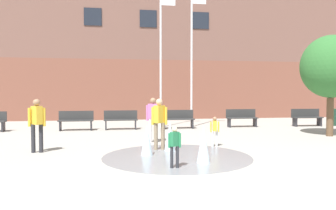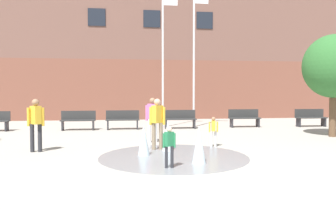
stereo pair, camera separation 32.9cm
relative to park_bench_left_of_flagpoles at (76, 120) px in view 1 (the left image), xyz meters
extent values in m
plane|color=#9E998E|center=(3.95, -10.71, -0.48)|extent=(100.00, 100.00, 0.00)
cube|color=brown|center=(3.95, 8.53, 1.48)|extent=(36.00, 6.00, 3.91)
cube|color=brown|center=(3.95, 8.53, 5.82)|extent=(36.00, 6.00, 4.78)
cube|color=#1E232D|center=(0.45, 5.51, 6.06)|extent=(1.10, 0.06, 1.10)
cube|color=#1E232D|center=(3.95, 5.51, 6.06)|extent=(1.10, 0.06, 1.10)
cube|color=#1E232D|center=(7.45, 5.51, 6.06)|extent=(1.10, 0.06, 1.10)
cylinder|color=gray|center=(3.52, -6.87, -0.48)|extent=(4.14, 4.14, 0.01)
cone|color=silver|center=(3.47, -5.97, -0.02)|extent=(0.35, 0.35, 0.91)
cone|color=silver|center=(2.71, -6.57, -0.04)|extent=(0.34, 0.34, 0.88)
cone|color=silver|center=(4.02, -7.80, 0.00)|extent=(0.35, 0.35, 0.96)
cube|color=#28282D|center=(-3.20, 0.00, -0.26)|extent=(0.06, 0.40, 0.44)
cube|color=#28282D|center=(-0.70, -0.06, -0.26)|extent=(0.06, 0.40, 0.44)
cube|color=#28282D|center=(0.70, -0.06, -0.26)|extent=(0.06, 0.40, 0.44)
cube|color=#2D2D2D|center=(0.00, -0.06, -0.01)|extent=(1.60, 0.44, 0.05)
cube|color=#2D2D2D|center=(0.00, 0.14, 0.22)|extent=(1.60, 0.04, 0.42)
cube|color=#28282D|center=(1.38, -0.02, -0.26)|extent=(0.06, 0.40, 0.44)
cube|color=#28282D|center=(2.78, -0.02, -0.26)|extent=(0.06, 0.40, 0.44)
cube|color=#2D2D2D|center=(2.08, -0.02, -0.01)|extent=(1.60, 0.44, 0.05)
cube|color=#2D2D2D|center=(2.08, 0.18, 0.22)|extent=(1.60, 0.04, 0.42)
cube|color=#28282D|center=(4.17, -0.04, -0.26)|extent=(0.06, 0.40, 0.44)
cube|color=#28282D|center=(5.57, -0.04, -0.26)|extent=(0.06, 0.40, 0.44)
cube|color=#2D2D2D|center=(4.87, -0.04, -0.01)|extent=(1.60, 0.44, 0.05)
cube|color=#2D2D2D|center=(4.87, 0.16, 0.22)|extent=(1.60, 0.04, 0.42)
cube|color=#28282D|center=(7.55, 0.18, -0.26)|extent=(0.06, 0.40, 0.44)
cube|color=#28282D|center=(8.95, 0.18, -0.26)|extent=(0.06, 0.40, 0.44)
cube|color=#2D2D2D|center=(8.25, 0.18, -0.01)|extent=(1.60, 0.44, 0.05)
cube|color=#2D2D2D|center=(8.25, 0.38, 0.22)|extent=(1.60, 0.04, 0.42)
cube|color=#28282D|center=(11.07, -0.02, -0.26)|extent=(0.06, 0.40, 0.44)
cube|color=#28282D|center=(12.47, -0.02, -0.26)|extent=(0.06, 0.40, 0.44)
cube|color=#2D2D2D|center=(11.77, -0.02, -0.01)|extent=(1.60, 0.44, 0.05)
cube|color=#2D2D2D|center=(11.77, 0.18, 0.22)|extent=(1.60, 0.04, 0.42)
cylinder|color=silver|center=(4.99, -5.43, -0.22)|extent=(0.07, 0.07, 0.52)
cylinder|color=silver|center=(5.12, -5.43, -0.22)|extent=(0.07, 0.07, 0.52)
cube|color=gold|center=(5.05, -5.43, 0.21)|extent=(0.17, 0.23, 0.33)
sphere|color=#997051|center=(5.05, -5.43, 0.44)|extent=(0.13, 0.13, 0.13)
cylinder|color=gold|center=(4.92, -5.43, 0.17)|extent=(0.05, 0.05, 0.34)
cylinder|color=gold|center=(5.18, -5.43, 0.17)|extent=(0.05, 0.05, 0.34)
cylinder|color=#28282D|center=(-0.57, -5.62, -0.06)|extent=(0.12, 0.12, 0.84)
cylinder|color=#28282D|center=(-0.35, -5.62, -0.06)|extent=(0.12, 0.12, 0.84)
cube|color=gold|center=(-0.46, -5.62, 0.63)|extent=(0.37, 0.39, 0.54)
sphere|color=#997051|center=(-0.46, -5.62, 1.01)|extent=(0.21, 0.21, 0.21)
cylinder|color=gold|center=(-0.67, -5.62, 0.58)|extent=(0.08, 0.08, 0.55)
cylinder|color=gold|center=(-0.25, -5.62, 0.58)|extent=(0.08, 0.08, 0.55)
cylinder|color=#28282D|center=(3.14, -8.21, -0.22)|extent=(0.07, 0.07, 0.52)
cylinder|color=#28282D|center=(3.28, -8.21, -0.22)|extent=(0.07, 0.07, 0.52)
cube|color=#237547|center=(3.21, -8.21, 0.21)|extent=(0.24, 0.22, 0.33)
sphere|color=beige|center=(3.21, -8.21, 0.44)|extent=(0.13, 0.13, 0.13)
cylinder|color=#237547|center=(3.08, -8.21, 0.17)|extent=(0.05, 0.05, 0.34)
cylinder|color=#237547|center=(3.34, -8.21, 0.17)|extent=(0.05, 0.05, 0.34)
cylinder|color=#89755B|center=(3.07, -5.71, -0.06)|extent=(0.12, 0.12, 0.84)
cylinder|color=#89755B|center=(3.29, -5.71, -0.06)|extent=(0.12, 0.12, 0.84)
cube|color=gold|center=(3.18, -5.71, 0.63)|extent=(0.38, 0.38, 0.54)
sphere|color=tan|center=(3.18, -5.71, 1.01)|extent=(0.21, 0.21, 0.21)
cylinder|color=gold|center=(2.97, -5.71, 0.58)|extent=(0.08, 0.08, 0.55)
cylinder|color=gold|center=(3.39, -5.71, 0.58)|extent=(0.08, 0.08, 0.55)
cylinder|color=silver|center=(3.05, -4.19, -0.06)|extent=(0.12, 0.12, 0.84)
cylinder|color=silver|center=(3.27, -4.19, -0.06)|extent=(0.12, 0.12, 0.84)
cube|color=pink|center=(3.16, -4.19, 0.63)|extent=(0.38, 0.29, 0.54)
sphere|color=#997051|center=(3.16, -4.19, 1.01)|extent=(0.21, 0.21, 0.21)
cylinder|color=pink|center=(2.95, -4.19, 0.58)|extent=(0.08, 0.08, 0.55)
cylinder|color=pink|center=(3.37, -4.19, 0.58)|extent=(0.08, 0.08, 0.55)
cylinder|color=silver|center=(4.10, 0.71, 3.03)|extent=(0.10, 0.10, 7.02)
cube|color=silver|center=(4.50, 0.71, 5.92)|extent=(0.70, 0.02, 0.45)
cylinder|color=silver|center=(5.71, 0.71, 3.10)|extent=(0.10, 0.10, 7.16)
cylinder|color=#193323|center=(13.45, 0.16, -0.03)|extent=(0.56, 0.56, 0.90)
cylinder|color=brown|center=(10.46, -3.69, 0.30)|extent=(0.27, 0.27, 1.56)
ellipsoid|color=#2D662D|center=(10.46, -3.69, 2.35)|extent=(2.38, 2.38, 2.53)
camera|label=1|loc=(1.85, -15.76, 1.31)|focal=35.00mm
camera|label=2|loc=(2.17, -15.80, 1.31)|focal=35.00mm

